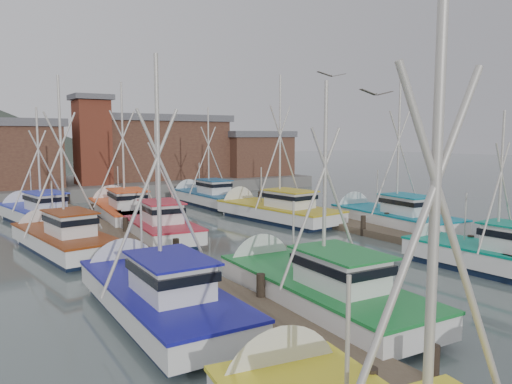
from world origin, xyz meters
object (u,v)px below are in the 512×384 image
lookout_tower (92,139)px  boat_8 (154,225)px  boat_12 (122,209)px  boat_4 (310,287)px

lookout_tower → boat_8: size_ratio=0.89×
lookout_tower → boat_12: bearing=-97.8°
boat_8 → boat_12: bearing=92.4°
boat_4 → lookout_tower: bearing=89.7°
boat_12 → boat_8: bearing=-87.5°
lookout_tower → boat_4: lookout_tower is taller
boat_4 → boat_8: boat_4 is taller
boat_12 → boat_4: bearing=-85.0°
lookout_tower → boat_12: size_ratio=0.79×
boat_4 → boat_12: size_ratio=0.91×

